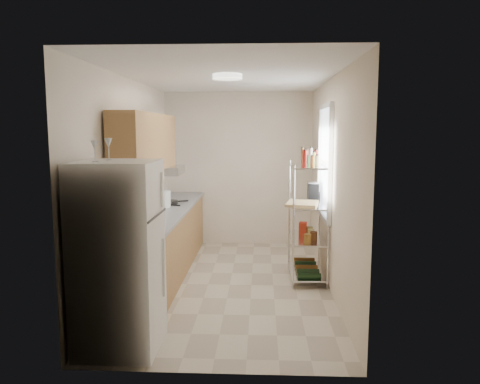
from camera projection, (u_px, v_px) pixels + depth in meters
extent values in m
cube|color=beige|center=(230.00, 285.00, 5.98)|extent=(2.50, 4.40, 0.01)
cube|color=white|center=(229.00, 77.00, 5.64)|extent=(2.50, 4.40, 0.01)
cube|color=beige|center=(238.00, 169.00, 7.99)|extent=(2.50, 0.01, 2.60)
cube|color=beige|center=(210.00, 217.00, 3.63)|extent=(2.50, 0.01, 2.60)
cube|color=beige|center=(130.00, 183.00, 5.87)|extent=(0.01, 4.40, 2.60)
cube|color=beige|center=(331.00, 184.00, 5.75)|extent=(0.01, 4.40, 2.60)
cube|color=#A07744|center=(165.00, 243.00, 6.40)|extent=(0.60, 3.48, 0.86)
cube|color=gray|center=(165.00, 210.00, 6.34)|extent=(0.63, 3.51, 0.04)
cube|color=#B7BABC|center=(141.00, 228.00, 5.21)|extent=(0.52, 0.44, 0.04)
cube|color=#B7BABC|center=(198.00, 222.00, 7.73)|extent=(0.01, 0.55, 0.72)
cube|color=#A07744|center=(146.00, 142.00, 5.89)|extent=(0.33, 2.20, 0.72)
cube|color=#B7BABC|center=(165.00, 170.00, 6.73)|extent=(0.50, 0.60, 0.12)
cube|color=white|center=(325.00, 162.00, 6.07)|extent=(0.06, 1.00, 1.46)
cube|color=silver|center=(307.00, 271.00, 6.22)|extent=(0.45, 0.90, 0.02)
cube|color=silver|center=(307.00, 238.00, 6.16)|extent=(0.45, 0.90, 0.02)
cube|color=silver|center=(308.00, 204.00, 6.10)|extent=(0.45, 0.90, 0.02)
cube|color=silver|center=(309.00, 166.00, 6.03)|extent=(0.45, 0.90, 0.02)
cylinder|color=silver|center=(293.00, 228.00, 5.71)|extent=(0.02, 0.02, 1.55)
cylinder|color=silver|center=(289.00, 215.00, 6.57)|extent=(0.02, 0.02, 1.55)
cylinder|color=silver|center=(329.00, 229.00, 5.69)|extent=(0.02, 0.02, 1.55)
cylinder|color=silver|center=(320.00, 215.00, 6.55)|extent=(0.02, 0.02, 1.55)
cylinder|color=white|center=(227.00, 77.00, 5.34)|extent=(0.34, 0.34, 0.05)
cube|color=silver|center=(119.00, 256.00, 4.16)|extent=(0.70, 0.70, 1.70)
cylinder|color=white|center=(160.00, 199.00, 6.48)|extent=(0.28, 0.28, 0.23)
cylinder|color=black|center=(162.00, 204.00, 6.61)|extent=(0.35, 0.35, 0.05)
cylinder|color=black|center=(170.00, 202.00, 6.78)|extent=(0.33, 0.33, 0.05)
cube|color=tan|center=(302.00, 203.00, 6.00)|extent=(0.47, 0.56, 0.03)
cube|color=black|center=(313.00, 191.00, 6.40)|extent=(0.15, 0.22, 0.25)
cube|color=#B52D16|center=(303.00, 228.00, 6.33)|extent=(0.12, 0.16, 0.16)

